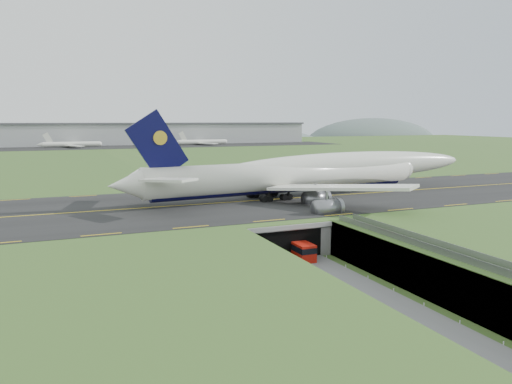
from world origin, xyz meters
name	(u,v)px	position (x,y,z in m)	size (l,w,h in m)	color
ground	(313,273)	(0.00, 0.00, 0.00)	(900.00, 900.00, 0.00)	#305321
airfield_deck	(313,254)	(0.00, 0.00, 3.00)	(800.00, 800.00, 6.00)	gray
trench_road	(339,287)	(0.00, -7.50, 0.10)	(12.00, 75.00, 0.20)	slate
taxiway	(238,202)	(0.00, 33.00, 6.09)	(800.00, 44.00, 0.18)	black
tunnel_portal	(269,230)	(0.00, 16.71, 3.33)	(17.00, 22.30, 6.00)	gray
guideway	(463,264)	(11.00, -19.11, 5.32)	(3.00, 53.00, 7.05)	#A8A8A3
jumbo_jet	(313,173)	(19.47, 35.14, 11.40)	(94.15, 60.40, 20.07)	white
shuttle_tram	(300,250)	(1.63, 7.54, 1.65)	(2.91, 7.38, 3.01)	red
cargo_terminal	(104,134)	(-0.18, 299.41, 13.96)	(320.00, 67.00, 15.60)	#B2B2B2
distant_hills	(159,148)	(64.38, 430.00, -4.00)	(700.00, 91.00, 60.00)	#4F5F5D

